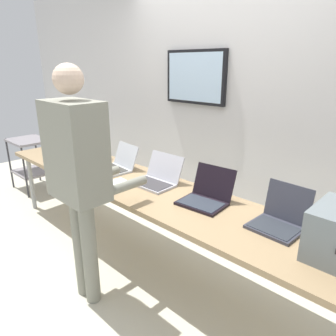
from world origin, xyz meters
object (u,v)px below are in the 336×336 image
laptop_station_2 (118,164)px  laptop_station_4 (206,195)px  laptop_station_0 (62,144)px  laptop_station_1 (85,152)px  person (78,168)px  workbench (141,189)px  storage_cart (30,156)px  laptop_station_3 (157,177)px  laptop_station_5 (280,218)px  coffee_mug (55,161)px

laptop_station_2 → laptop_station_4: (1.09, -0.01, 0.00)m
laptop_station_0 → laptop_station_1: laptop_station_1 is taller
laptop_station_4 → person: (-0.55, -0.72, 0.26)m
workbench → storage_cart: bearing=179.2°
laptop_station_2 → storage_cart: size_ratio=0.51×
laptop_station_2 → laptop_station_1: bearing=179.9°
workbench → laptop_station_1: bearing=174.0°
laptop_station_3 → laptop_station_4: size_ratio=1.06×
laptop_station_5 → person: 1.36m
laptop_station_0 → coffee_mug: (0.58, -0.38, -0.01)m
laptop_station_2 → storage_cart: bearing=-177.7°
laptop_station_0 → coffee_mug: size_ratio=4.23×
workbench → laptop_station_1: laptop_station_1 is taller
laptop_station_0 → laptop_station_2: 1.15m
laptop_station_1 → coffee_mug: (0.01, -0.36, -0.02)m
laptop_station_3 → person: size_ratio=0.22×
coffee_mug → storage_cart: coffee_mug is taller
workbench → laptop_station_0: size_ratio=10.19×
laptop_station_1 → laptop_station_2: laptop_station_1 is taller
laptop_station_3 → coffee_mug: 1.17m
laptop_station_2 → laptop_station_5: bearing=0.7°
laptop_station_3 → laptop_station_0: bearing=179.4°
laptop_station_3 → laptop_station_4: laptop_station_4 is taller
laptop_station_0 → storage_cart: size_ratio=0.50×
laptop_station_0 → laptop_station_5: size_ratio=1.16×
workbench → laptop_station_5: bearing=6.2°
laptop_station_1 → storage_cart: 1.38m
laptop_station_5 → laptop_station_3: bearing=-179.3°
workbench → laptop_station_3: 0.17m
laptop_station_0 → storage_cart: (-0.77, -0.10, -0.30)m
laptop_station_4 → laptop_station_5: bearing=3.0°
workbench → laptop_station_0: 1.62m
person → coffee_mug: size_ratio=20.04×
laptop_station_0 → laptop_station_3: bearing=-0.6°
laptop_station_2 → person: size_ratio=0.21×
workbench → coffee_mug: bearing=-166.4°
laptop_station_3 → person: person is taller
person → storage_cart: bearing=165.2°
laptop_station_2 → laptop_station_5: size_ratio=1.17×
workbench → coffee_mug: 1.07m
laptop_station_1 → laptop_station_4: (1.67, -0.01, -0.00)m
laptop_station_3 → laptop_station_5: laptop_station_5 is taller
workbench → laptop_station_1: size_ratio=9.30×
laptop_station_5 → laptop_station_1: bearing=-179.5°
laptop_station_0 → coffee_mug: laptop_station_0 is taller
workbench → storage_cart: size_ratio=5.11×
laptop_station_1 → laptop_station_5: laptop_station_5 is taller
laptop_station_0 → laptop_station_4: size_ratio=1.01×
laptop_station_2 → coffee_mug: (-0.57, -0.36, -0.01)m
coffee_mug → laptop_station_2: bearing=32.1°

